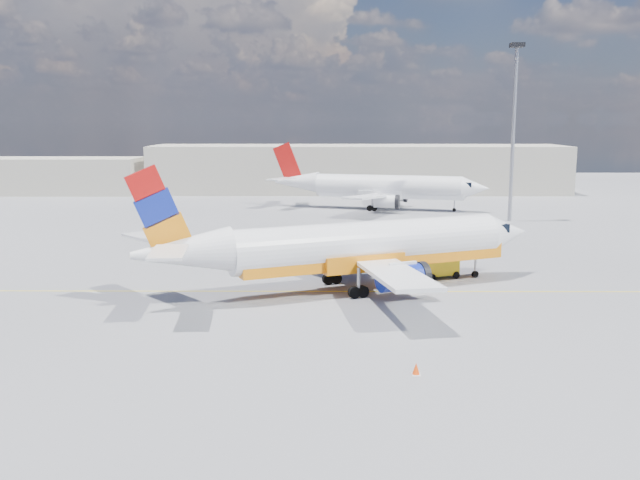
{
  "coord_description": "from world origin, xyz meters",
  "views": [
    {
      "loc": [
        -0.77,
        -47.62,
        12.42
      ],
      "look_at": [
        -1.08,
        4.82,
        3.5
      ],
      "focal_mm": 40.0,
      "sensor_mm": 36.0,
      "label": 1
    }
  ],
  "objects_px": {
    "main_jet": "(356,247)",
    "second_jet": "(381,187)",
    "traffic_cone": "(416,369)",
    "gse_tug": "(438,266)"
  },
  "relations": [
    {
      "from": "main_jet",
      "to": "gse_tug",
      "type": "bearing_deg",
      "value": 7.79
    },
    {
      "from": "main_jet",
      "to": "second_jet",
      "type": "distance_m",
      "value": 47.7
    },
    {
      "from": "main_jet",
      "to": "second_jet",
      "type": "bearing_deg",
      "value": 59.9
    },
    {
      "from": "main_jet",
      "to": "gse_tug",
      "type": "height_order",
      "value": "main_jet"
    },
    {
      "from": "traffic_cone",
      "to": "gse_tug",
      "type": "bearing_deg",
      "value": 78.39
    },
    {
      "from": "traffic_cone",
      "to": "second_jet",
      "type": "bearing_deg",
      "value": 87.01
    },
    {
      "from": "second_jet",
      "to": "gse_tug",
      "type": "bearing_deg",
      "value": -74.39
    },
    {
      "from": "gse_tug",
      "to": "main_jet",
      "type": "bearing_deg",
      "value": -172.73
    },
    {
      "from": "gse_tug",
      "to": "traffic_cone",
      "type": "distance_m",
      "value": 22.23
    },
    {
      "from": "second_jet",
      "to": "traffic_cone",
      "type": "bearing_deg",
      "value": -78.8
    }
  ]
}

